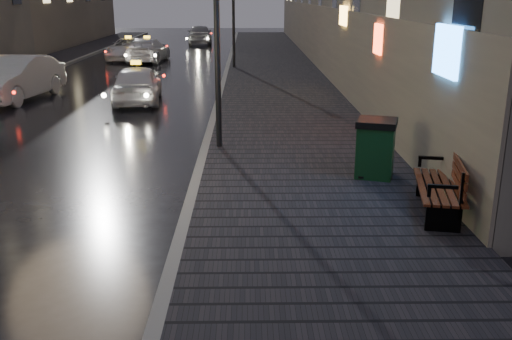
{
  "coord_description": "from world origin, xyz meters",
  "views": [
    {
      "loc": [
        2.58,
        -7.71,
        3.77
      ],
      "look_at": [
        2.71,
        1.71,
        0.85
      ],
      "focal_mm": 40.0,
      "sensor_mm": 36.0,
      "label": 1
    }
  ],
  "objects": [
    {
      "name": "ground",
      "position": [
        0.0,
        0.0,
        0.0
      ],
      "size": [
        120.0,
        120.0,
        0.0
      ],
      "primitive_type": "plane",
      "color": "black",
      "rests_on": "ground"
    },
    {
      "name": "sidewalk",
      "position": [
        3.9,
        21.0,
        0.07
      ],
      "size": [
        4.6,
        58.0,
        0.15
      ],
      "primitive_type": "cube",
      "color": "black",
      "rests_on": "ground"
    },
    {
      "name": "curb",
      "position": [
        1.5,
        21.0,
        0.07
      ],
      "size": [
        0.2,
        58.0,
        0.15
      ],
      "primitive_type": "cube",
      "color": "slate",
      "rests_on": "ground"
    },
    {
      "name": "sidewalk_far",
      "position": [
        -8.7,
        21.0,
        0.07
      ],
      "size": [
        2.4,
        58.0,
        0.15
      ],
      "primitive_type": "cube",
      "color": "black",
      "rests_on": "ground"
    },
    {
      "name": "curb_far",
      "position": [
        -7.4,
        21.0,
        0.07
      ],
      "size": [
        0.2,
        58.0,
        0.15
      ],
      "primitive_type": "cube",
      "color": "slate",
      "rests_on": "ground"
    },
    {
      "name": "lamp_near",
      "position": [
        1.85,
        6.0,
        3.49
      ],
      "size": [
        0.36,
        0.36,
        5.28
      ],
      "color": "black",
      "rests_on": "sidewalk"
    },
    {
      "name": "lamp_far",
      "position": [
        1.85,
        22.0,
        3.49
      ],
      "size": [
        0.36,
        0.36,
        5.28
      ],
      "color": "black",
      "rests_on": "sidewalk"
    },
    {
      "name": "bench",
      "position": [
        5.9,
        1.42,
        0.66
      ],
      "size": [
        1.05,
        2.07,
        1.01
      ],
      "rotation": [
        0.0,
        0.0,
        -0.2
      ],
      "color": "black",
      "rests_on": "sidewalk"
    },
    {
      "name": "trash_bin",
      "position": [
        5.18,
        3.53,
        0.76
      ],
      "size": [
        0.98,
        0.98,
        1.2
      ],
      "rotation": [
        0.0,
        0.0,
        -0.31
      ],
      "color": "#0D3218",
      "rests_on": "sidewalk"
    },
    {
      "name": "taxi_near",
      "position": [
        -1.41,
        12.75,
        0.69
      ],
      "size": [
        2.02,
        4.17,
        1.37
      ],
      "primitive_type": "imported",
      "rotation": [
        0.0,
        0.0,
        3.24
      ],
      "color": "silver",
      "rests_on": "ground"
    },
    {
      "name": "car_left_mid",
      "position": [
        -5.98,
        13.35,
        0.8
      ],
      "size": [
        2.34,
        5.03,
        1.6
      ],
      "primitive_type": "imported",
      "rotation": [
        0.0,
        0.0,
        -0.14
      ],
      "color": "#A3A3AB",
      "rests_on": "ground"
    },
    {
      "name": "taxi_mid",
      "position": [
        -3.2,
        25.66,
        0.67
      ],
      "size": [
        2.2,
        4.74,
        1.34
      ],
      "primitive_type": "imported",
      "rotation": [
        0.0,
        0.0,
        3.07
      ],
      "color": "silver",
      "rests_on": "ground"
    },
    {
      "name": "taxi_far",
      "position": [
        -4.5,
        26.81,
        0.63
      ],
      "size": [
        2.24,
        4.63,
        1.27
      ],
      "primitive_type": "imported",
      "rotation": [
        0.0,
        0.0,
        -0.03
      ],
      "color": "silver",
      "rests_on": "ground"
    },
    {
      "name": "car_far",
      "position": [
        -1.16,
        37.61,
        0.76
      ],
      "size": [
        2.19,
        4.6,
        1.52
      ],
      "primitive_type": "imported",
      "rotation": [
        0.0,
        0.0,
        3.23
      ],
      "color": "gray",
      "rests_on": "ground"
    }
  ]
}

